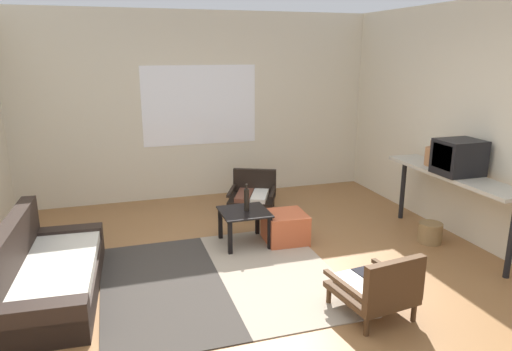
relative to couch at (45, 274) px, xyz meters
name	(u,v)px	position (x,y,z in m)	size (l,w,h in m)	color
ground_plane	(265,286)	(1.94, -0.42, -0.21)	(7.80, 7.80, 0.00)	olive
far_wall_with_window	(199,106)	(1.94, 2.64, 1.14)	(5.60, 0.13, 2.70)	beige
side_wall_right	(487,126)	(4.60, -0.12, 1.14)	(0.12, 6.60, 2.70)	beige
area_rug	(221,279)	(1.57, -0.17, -0.21)	(2.24, 2.13, 0.01)	#38332D
couch	(45,274)	(0.00, 0.00, 0.00)	(0.87, 1.80, 0.70)	black
coffee_table	(244,218)	(2.03, 0.58, 0.11)	(0.53, 0.54, 0.40)	black
armchair_by_window	(253,192)	(2.47, 1.69, 0.04)	(0.80, 0.80, 0.53)	black
armchair_striped_foreground	(378,288)	(2.65, -1.20, 0.06)	(0.63, 0.68, 0.59)	#472D19
ottoman_orange	(285,227)	(2.50, 0.52, -0.04)	(0.46, 0.46, 0.35)	#BC5633
console_shelf	(452,180)	(4.25, -0.09, 0.54)	(0.42, 1.88, 0.84)	#B2AD9E
crt_television	(459,157)	(4.24, -0.15, 0.82)	(0.45, 0.39, 0.38)	black
clay_vase	(433,155)	(4.25, 0.27, 0.75)	(0.18, 0.18, 0.30)	#A87047
glass_bottle	(247,199)	(2.06, 0.59, 0.32)	(0.06, 0.06, 0.31)	black
wicker_basket	(430,233)	(4.09, -0.01, -0.09)	(0.27, 0.27, 0.23)	olive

